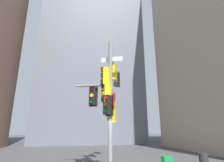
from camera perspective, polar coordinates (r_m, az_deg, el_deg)
building_mid_block at (r=38.58m, az=-6.89°, el=18.41°), size 16.08×16.08×46.91m
signal_pole_assembly at (r=10.08m, az=-1.08°, el=-3.83°), size 3.18×3.45×7.07m
trash_bin at (r=11.28m, az=27.85°, el=-22.24°), size 0.46×0.46×0.83m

